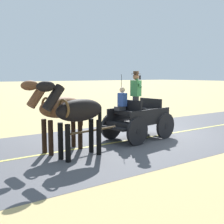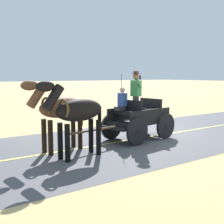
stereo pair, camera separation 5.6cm
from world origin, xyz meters
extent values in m
plane|color=tan|center=(0.00, 0.00, 0.00)|extent=(200.00, 200.00, 0.00)
cube|color=#4C4C51|center=(0.00, 0.00, 0.00)|extent=(5.98, 160.00, 0.01)
cube|color=#DBCC4C|center=(0.00, 0.00, 0.01)|extent=(0.12, 160.00, 0.00)
cube|color=black|center=(0.00, 0.94, 0.66)|extent=(1.48, 2.34, 0.12)
cube|color=black|center=(-0.57, 0.86, 0.94)|extent=(0.34, 2.08, 0.44)
cube|color=black|center=(0.56, 1.01, 0.94)|extent=(0.34, 2.08, 0.44)
cube|color=black|center=(-0.16, 2.15, 0.56)|extent=(1.10, 0.38, 0.08)
cube|color=black|center=(0.16, -0.25, 0.48)|extent=(0.74, 0.29, 0.06)
cube|color=black|center=(-0.08, 1.54, 1.04)|extent=(1.06, 0.49, 0.14)
cube|color=black|center=(-0.06, 1.36, 1.26)|extent=(1.02, 0.21, 0.44)
cube|color=black|center=(0.06, 0.45, 1.04)|extent=(1.06, 0.49, 0.14)
cube|color=black|center=(0.09, 0.27, 1.26)|extent=(1.02, 0.21, 0.44)
cylinder|color=black|center=(-0.75, 1.61, 0.48)|extent=(0.23, 0.96, 0.96)
cylinder|color=black|center=(-0.75, 1.61, 0.48)|extent=(0.15, 0.23, 0.21)
cylinder|color=black|center=(0.54, 1.79, 0.48)|extent=(0.23, 0.96, 0.96)
cylinder|color=black|center=(0.54, 1.79, 0.48)|extent=(0.15, 0.23, 0.21)
cylinder|color=black|center=(-0.54, 0.09, 0.48)|extent=(0.23, 0.96, 0.96)
cylinder|color=black|center=(-0.54, 0.09, 0.48)|extent=(0.15, 0.23, 0.21)
cylinder|color=black|center=(0.74, 0.26, 0.48)|extent=(0.23, 0.96, 0.96)
cylinder|color=black|center=(0.74, 0.26, 0.48)|extent=(0.15, 0.23, 0.21)
cylinder|color=brown|center=(-0.29, 3.12, 0.61)|extent=(0.33, 1.99, 0.07)
cylinder|color=black|center=(0.22, 1.58, 1.74)|extent=(0.02, 0.02, 1.30)
cylinder|color=#2D2D33|center=(-0.19, 1.24, 1.17)|extent=(0.22, 0.22, 0.90)
cube|color=#387F47|center=(-0.19, 1.24, 1.90)|extent=(0.37, 0.26, 0.56)
sphere|color=#9E7051|center=(-0.19, 1.24, 2.30)|extent=(0.22, 0.22, 0.22)
cylinder|color=#473323|center=(-0.19, 1.24, 2.40)|extent=(0.36, 0.36, 0.01)
cylinder|color=#473323|center=(-0.19, 1.24, 2.45)|extent=(0.20, 0.20, 0.10)
cylinder|color=#387F47|center=(-0.38, 1.26, 2.08)|extent=(0.27, 0.11, 0.32)
cube|color=black|center=(-0.44, 1.27, 2.28)|extent=(0.03, 0.07, 0.14)
cube|color=#2D2D33|center=(0.15, 1.69, 1.18)|extent=(0.32, 0.35, 0.14)
cube|color=#2D4C99|center=(0.17, 1.57, 1.49)|extent=(0.32, 0.24, 0.48)
sphere|color=beige|center=(0.17, 1.57, 1.84)|extent=(0.20, 0.20, 0.20)
ellipsoid|color=black|center=(-0.86, 3.85, 1.37)|extent=(0.76, 1.62, 0.64)
cylinder|color=black|center=(-1.11, 4.37, 0.53)|extent=(0.15, 0.15, 1.05)
cylinder|color=black|center=(-0.75, 4.42, 0.53)|extent=(0.15, 0.15, 1.05)
cylinder|color=black|center=(-0.96, 3.28, 0.53)|extent=(0.15, 0.15, 1.05)
cylinder|color=black|center=(-0.60, 3.33, 0.53)|extent=(0.15, 0.15, 1.05)
cylinder|color=black|center=(-0.97, 4.69, 1.77)|extent=(0.34, 0.68, 0.73)
ellipsoid|color=black|center=(-1.00, 4.90, 2.07)|extent=(0.29, 0.56, 0.28)
cube|color=black|center=(-0.97, 4.67, 1.81)|extent=(0.13, 0.51, 0.56)
cylinder|color=black|center=(-0.76, 3.12, 1.07)|extent=(0.11, 0.11, 0.70)
torus|color=brown|center=(-0.93, 4.39, 1.45)|extent=(0.55, 0.14, 0.55)
ellipsoid|color=brown|center=(0.06, 3.97, 1.37)|extent=(0.81, 1.63, 0.64)
cylinder|color=black|center=(-0.21, 4.48, 0.53)|extent=(0.15, 0.15, 1.05)
cylinder|color=black|center=(0.15, 4.54, 0.53)|extent=(0.15, 0.15, 1.05)
cylinder|color=black|center=(-0.03, 3.40, 0.53)|extent=(0.15, 0.15, 1.05)
cylinder|color=black|center=(0.33, 3.46, 0.53)|extent=(0.15, 0.15, 1.05)
cylinder|color=brown|center=(-0.08, 4.80, 1.77)|extent=(0.36, 0.68, 0.73)
ellipsoid|color=brown|center=(-0.12, 5.02, 2.07)|extent=(0.31, 0.57, 0.28)
cube|color=black|center=(-0.08, 4.78, 1.81)|extent=(0.14, 0.51, 0.56)
cylinder|color=black|center=(0.18, 3.24, 1.07)|extent=(0.11, 0.11, 0.70)
torus|color=brown|center=(-0.03, 4.51, 1.45)|extent=(0.55, 0.16, 0.55)
camera|label=1|loc=(-7.99, 7.70, 2.36)|focal=45.81mm
camera|label=2|loc=(-8.02, 7.66, 2.36)|focal=45.81mm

